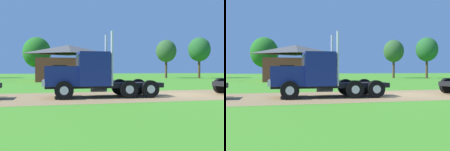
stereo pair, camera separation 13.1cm
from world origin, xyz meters
TOP-DOWN VIEW (x-y plane):
  - ground_plane at (0.00, 0.00)m, footprint 200.00×200.00m
  - dirt_track at (0.00, 0.00)m, footprint 120.00×6.81m
  - truck_foreground_white at (-6.33, -0.20)m, footprint 7.05×2.75m
  - shed_building at (-5.48, 22.96)m, footprint 9.47×6.39m
  - tree_mid at (-9.99, 30.18)m, footprint 4.53×4.53m
  - tree_right at (14.25, 32.86)m, footprint 3.93×3.93m
  - tree_far_right at (19.54, 29.73)m, footprint 4.10×4.10m

SIDE VIEW (x-z plane):
  - ground_plane at x=0.00m, z-range 0.00..0.00m
  - dirt_track at x=0.00m, z-range 0.00..0.01m
  - truck_foreground_white at x=-6.33m, z-range -0.64..3.13m
  - shed_building at x=-5.48m, z-range -0.08..5.05m
  - tree_mid at x=-9.99m, z-range 0.97..7.91m
  - tree_right at x=14.25m, z-range 1.52..8.95m
  - tree_far_right at x=19.54m, z-range 1.56..9.27m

